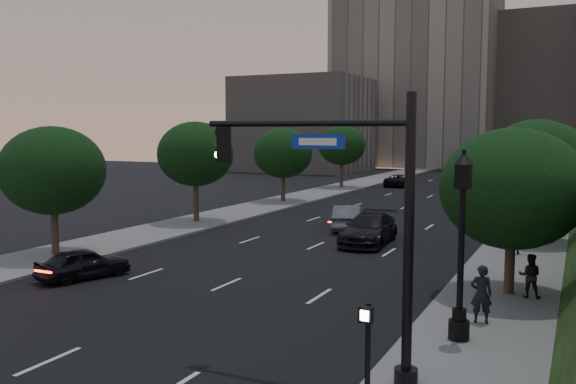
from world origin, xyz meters
The scene contains 27 objects.
ground centered at (0.00, 0.00, 0.00)m, with size 160.00×160.00×0.00m, color black.
road_surface centered at (0.00, 30.00, 0.01)m, with size 16.00×140.00×0.02m, color black.
sidewalk_right centered at (10.25, 30.00, 0.07)m, with size 4.50×140.00×0.15m, color slate.
sidewalk_left centered at (-10.25, 30.00, 0.07)m, with size 4.50×140.00×0.15m, color slate.
office_block_left centered at (-14.00, 92.00, 16.00)m, with size 26.00×20.00×32.00m, color gray.
office_block_mid centered at (6.00, 102.00, 13.00)m, with size 22.00×18.00×26.00m, color gray.
office_block_filler centered at (-26.00, 70.00, 7.00)m, with size 18.00×16.00×14.00m, color gray.
tree_right_a centered at (10.30, 8.00, 4.02)m, with size 5.20×5.20×6.24m.
tree_right_b centered at (10.30, 20.00, 4.52)m, with size 5.20×5.20×6.74m.
tree_right_c centered at (10.30, 33.00, 4.02)m, with size 5.20×5.20×6.24m.
tree_right_d centered at (10.30, 47.00, 4.52)m, with size 5.20×5.20×6.74m.
tree_right_e centered at (10.30, 62.00, 4.02)m, with size 5.20×5.20×6.24m.
tree_left_a centered at (-10.30, 6.00, 4.21)m, with size 5.00×5.00×6.34m.
tree_left_b centered at (-10.30, 18.00, 4.58)m, with size 5.00×5.00×6.71m.
tree_left_c centered at (-10.30, 31.00, 4.21)m, with size 5.00×5.00×6.34m.
tree_left_d centered at (-10.30, 45.00, 4.58)m, with size 5.00×5.00×6.71m.
traffic_signal_mast centered at (7.88, -1.52, 3.67)m, with size 5.68×0.56×7.00m.
street_lamp centered at (9.55, 2.13, 2.63)m, with size 0.64×0.64×5.62m.
pedestrian_signal centered at (8.59, -3.34, 1.57)m, with size 0.30×0.33×2.50m.
sedan_near_left centered at (-5.87, 3.30, 0.65)m, with size 1.54×3.83×1.31m, color black.
sedan_mid_left centered at (-0.37, 19.84, 0.77)m, with size 1.63×4.67×1.54m, color #575B5F.
sedan_far_left centered at (-5.30, 49.60, 0.67)m, with size 2.24×4.86×1.35m, color black.
sedan_near_right centered at (2.33, 15.86, 0.81)m, with size 2.28×5.60×1.62m, color black.
sedan_far_right centered at (7.00, 34.82, 0.74)m, with size 1.74×4.32×1.47m, color #5C5F64.
pedestrian_a centered at (9.88, 3.97, 1.07)m, with size 0.67×0.44×1.83m, color black.
pedestrian_b centered at (11.03, 7.70, 0.95)m, with size 0.77×0.60×1.59m, color black.
pedestrian_c centered at (9.82, 15.68, 0.95)m, with size 0.94×0.39×1.61m, color black.
Camera 1 is at (12.50, -15.30, 6.13)m, focal length 38.00 mm.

